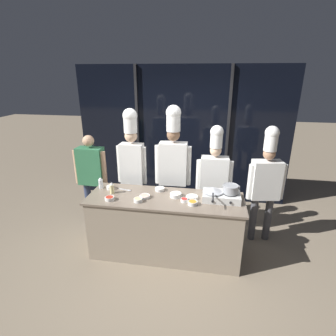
# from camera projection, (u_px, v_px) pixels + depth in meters

# --- Properties ---
(ground_plane) EXTENTS (24.00, 24.00, 0.00)m
(ground_plane) POSITION_uv_depth(u_px,v_px,m) (165.00, 252.00, 3.95)
(ground_plane) COLOR #7F705B
(window_wall_back) EXTENTS (4.22, 0.09, 2.70)m
(window_wall_back) POSITION_uv_depth(u_px,v_px,m) (182.00, 136.00, 5.25)
(window_wall_back) COLOR black
(window_wall_back) RESTS_ON ground_plane
(demo_counter) EXTENTS (2.18, 0.72, 0.91)m
(demo_counter) POSITION_uv_depth(u_px,v_px,m) (165.00, 226.00, 3.80)
(demo_counter) COLOR gray
(demo_counter) RESTS_ON ground_plane
(portable_stove) EXTENTS (0.50, 0.33, 0.11)m
(portable_stove) POSITION_uv_depth(u_px,v_px,m) (221.00, 196.00, 3.56)
(portable_stove) COLOR silver
(portable_stove) RESTS_ON demo_counter
(frying_pan) EXTENTS (0.28, 0.49, 0.05)m
(frying_pan) POSITION_uv_depth(u_px,v_px,m) (213.00, 190.00, 3.55)
(frying_pan) COLOR #ADAFB5
(frying_pan) RESTS_ON portable_stove
(stock_pot) EXTENTS (0.23, 0.21, 0.11)m
(stock_pot) POSITION_uv_depth(u_px,v_px,m) (231.00, 189.00, 3.50)
(stock_pot) COLOR #93969B
(stock_pot) RESTS_ON portable_stove
(squeeze_bottle_clear) EXTENTS (0.07, 0.07, 0.18)m
(squeeze_bottle_clear) POSITION_uv_depth(u_px,v_px,m) (101.00, 183.00, 3.91)
(squeeze_bottle_clear) COLOR white
(squeeze_bottle_clear) RESTS_ON demo_counter
(squeeze_bottle_oil) EXTENTS (0.06, 0.06, 0.17)m
(squeeze_bottle_oil) POSITION_uv_depth(u_px,v_px,m) (112.00, 188.00, 3.75)
(squeeze_bottle_oil) COLOR beige
(squeeze_bottle_oil) RESTS_ON demo_counter
(prep_bowl_chicken) EXTENTS (0.16, 0.16, 0.06)m
(prep_bowl_chicken) POSITION_uv_depth(u_px,v_px,m) (176.00, 195.00, 3.66)
(prep_bowl_chicken) COLOR white
(prep_bowl_chicken) RESTS_ON demo_counter
(prep_bowl_shrimp) EXTENTS (0.15, 0.15, 0.04)m
(prep_bowl_shrimp) POSITION_uv_depth(u_px,v_px,m) (145.00, 196.00, 3.63)
(prep_bowl_shrimp) COLOR white
(prep_bowl_shrimp) RESTS_ON demo_counter
(prep_bowl_garlic) EXTENTS (0.12, 0.12, 0.05)m
(prep_bowl_garlic) POSITION_uv_depth(u_px,v_px,m) (110.00, 187.00, 3.90)
(prep_bowl_garlic) COLOR white
(prep_bowl_garlic) RESTS_ON demo_counter
(prep_bowl_ginger) EXTENTS (0.12, 0.12, 0.05)m
(prep_bowl_ginger) POSITION_uv_depth(u_px,v_px,m) (138.00, 200.00, 3.52)
(prep_bowl_ginger) COLOR white
(prep_bowl_ginger) RESTS_ON demo_counter
(prep_bowl_bell_pepper) EXTENTS (0.10, 0.10, 0.05)m
(prep_bowl_bell_pepper) POSITION_uv_depth(u_px,v_px,m) (184.00, 200.00, 3.52)
(prep_bowl_bell_pepper) COLOR white
(prep_bowl_bell_pepper) RESTS_ON demo_counter
(prep_bowl_bean_sprouts) EXTENTS (0.14, 0.14, 0.05)m
(prep_bowl_bean_sprouts) POSITION_uv_depth(u_px,v_px,m) (160.00, 189.00, 3.85)
(prep_bowl_bean_sprouts) COLOR white
(prep_bowl_bean_sprouts) RESTS_ON demo_counter
(prep_bowl_carrots) EXTENTS (0.13, 0.13, 0.05)m
(prep_bowl_carrots) POSITION_uv_depth(u_px,v_px,m) (193.00, 203.00, 3.44)
(prep_bowl_carrots) COLOR white
(prep_bowl_carrots) RESTS_ON demo_counter
(prep_bowl_noodles) EXTENTS (0.16, 0.16, 0.04)m
(prep_bowl_noodles) POSITION_uv_depth(u_px,v_px,m) (192.00, 197.00, 3.61)
(prep_bowl_noodles) COLOR white
(prep_bowl_noodles) RESTS_ON demo_counter
(prep_bowl_chili_flakes) EXTENTS (0.13, 0.13, 0.05)m
(prep_bowl_chili_flakes) POSITION_uv_depth(u_px,v_px,m) (110.00, 198.00, 3.56)
(prep_bowl_chili_flakes) COLOR white
(prep_bowl_chili_flakes) RESTS_ON demo_counter
(serving_spoon_slotted) EXTENTS (0.21, 0.08, 0.02)m
(serving_spoon_slotted) POSITION_uv_depth(u_px,v_px,m) (127.00, 190.00, 3.86)
(serving_spoon_slotted) COLOR #B2B5BA
(serving_spoon_slotted) RESTS_ON demo_counter
(person_guest) EXTENTS (0.56, 0.23, 1.61)m
(person_guest) POSITION_uv_depth(u_px,v_px,m) (92.00, 173.00, 4.38)
(person_guest) COLOR #2D3856
(person_guest) RESTS_ON ground_plane
(chef_head) EXTENTS (0.49, 0.22, 2.04)m
(chef_head) POSITION_uv_depth(u_px,v_px,m) (132.00, 159.00, 4.21)
(chef_head) COLOR #232326
(chef_head) RESTS_ON ground_plane
(chef_sous) EXTENTS (0.57, 0.24, 2.10)m
(chef_sous) POSITION_uv_depth(u_px,v_px,m) (173.00, 161.00, 4.14)
(chef_sous) COLOR #2D3856
(chef_sous) RESTS_ON ground_plane
(chef_line) EXTENTS (0.56, 0.23, 1.82)m
(chef_line) POSITION_uv_depth(u_px,v_px,m) (214.00, 175.00, 4.12)
(chef_line) COLOR #2D3856
(chef_line) RESTS_ON ground_plane
(chef_pastry) EXTENTS (0.55, 0.29, 1.85)m
(chef_pastry) POSITION_uv_depth(u_px,v_px,m) (266.00, 179.00, 3.92)
(chef_pastry) COLOR #4C4C51
(chef_pastry) RESTS_ON ground_plane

